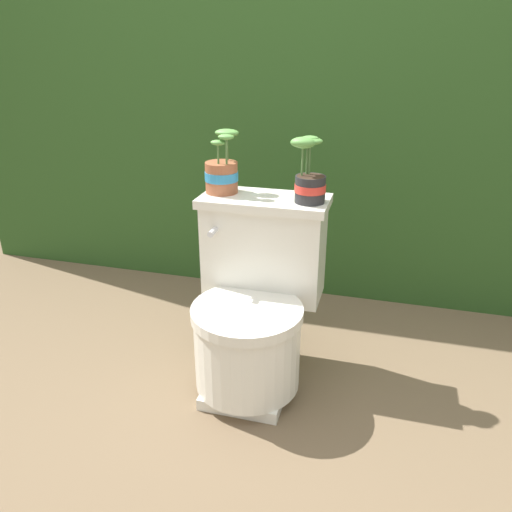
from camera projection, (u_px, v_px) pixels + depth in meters
ground_plane at (257, 385)px, 1.81m from camera, size 12.00×12.00×0.00m
hedge_backdrop at (321, 105)px, 2.61m from camera, size 3.51×1.01×1.68m
toilet at (255, 304)px, 1.74m from camera, size 0.45×0.52×0.65m
potted_plant_left at (222, 172)px, 1.74m from camera, size 0.12×0.13×0.22m
potted_plant_midleft at (309, 178)px, 1.63m from camera, size 0.12×0.11×0.21m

